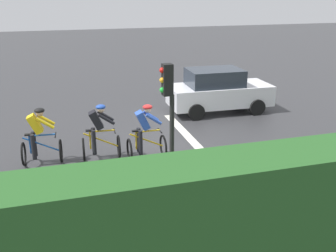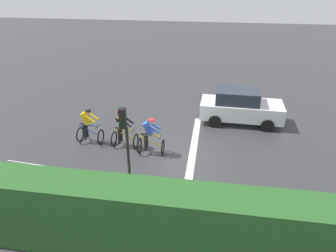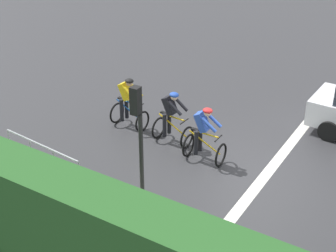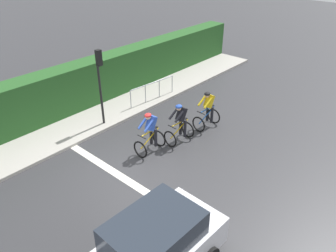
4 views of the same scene
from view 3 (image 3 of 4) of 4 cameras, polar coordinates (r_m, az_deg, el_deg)
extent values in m
plane|color=#333335|center=(14.25, 9.37, -4.71)|extent=(80.00, 80.00, 0.00)
cube|color=#ADA89E|center=(12.10, -7.70, -11.09)|extent=(2.80, 22.17, 0.12)
cube|color=gray|center=(11.42, -10.66, -12.39)|extent=(0.44, 22.17, 0.68)
cube|color=#265623|center=(10.79, -12.07, -10.25)|extent=(1.10, 22.17, 2.17)
cube|color=silver|center=(14.12, 11.05, -5.20)|extent=(7.00, 0.30, 0.01)
torus|color=black|center=(15.71, -2.89, 0.50)|extent=(0.68, 0.10, 0.68)
torus|color=black|center=(16.29, -5.74, 1.47)|extent=(0.68, 0.10, 0.68)
cylinder|color=#1E59B2|center=(15.88, -4.37, 1.79)|extent=(0.10, 0.99, 0.51)
cylinder|color=#1E59B2|center=(16.04, -5.23, 2.15)|extent=(0.04, 0.04, 0.55)
cylinder|color=#1E59B2|center=(15.72, -4.27, 2.64)|extent=(0.09, 0.72, 0.04)
cube|color=black|center=(15.91, -5.27, 3.10)|extent=(0.11, 0.23, 0.04)
cylinder|color=black|center=(15.53, -3.24, 2.23)|extent=(0.42, 0.06, 0.03)
cube|color=yellow|center=(15.67, -4.75, 3.91)|extent=(0.32, 0.43, 0.57)
sphere|color=tan|center=(15.45, -4.35, 4.82)|extent=(0.20, 0.20, 0.20)
ellipsoid|color=black|center=(15.42, -4.36, 5.06)|extent=(0.26, 0.29, 0.14)
cylinder|color=black|center=(16.08, -4.67, 2.08)|extent=(0.12, 0.12, 0.74)
cylinder|color=black|center=(15.92, -5.21, 1.76)|extent=(0.12, 0.12, 0.74)
cylinder|color=yellow|center=(15.59, -3.57, 4.05)|extent=(0.12, 0.48, 0.37)
cylinder|color=yellow|center=(15.37, -4.31, 3.64)|extent=(0.12, 0.48, 0.37)
torus|color=black|center=(14.84, 2.13, -1.30)|extent=(0.68, 0.10, 0.68)
torus|color=black|center=(15.34, -1.06, -0.20)|extent=(0.68, 0.10, 0.68)
cylinder|color=gold|center=(14.96, 0.51, 0.09)|extent=(0.10, 0.99, 0.51)
cylinder|color=gold|center=(15.10, -0.44, 0.49)|extent=(0.04, 0.04, 0.55)
cylinder|color=gold|center=(14.80, 0.68, 0.97)|extent=(0.09, 0.72, 0.04)
cube|color=black|center=(14.96, -0.45, 1.49)|extent=(0.11, 0.23, 0.04)
cylinder|color=black|center=(14.64, 1.83, 0.51)|extent=(0.42, 0.06, 0.03)
cube|color=black|center=(14.72, 0.20, 2.32)|extent=(0.32, 0.43, 0.57)
sphere|color=beige|center=(14.51, 0.70, 3.26)|extent=(0.20, 0.20, 0.20)
ellipsoid|color=#264CB2|center=(14.48, 0.70, 3.51)|extent=(0.26, 0.29, 0.14)
cylinder|color=black|center=(15.16, 0.14, 0.42)|extent=(0.12, 0.12, 0.74)
cylinder|color=black|center=(14.98, -0.39, 0.07)|extent=(0.12, 0.12, 0.74)
cylinder|color=black|center=(14.68, 1.47, 2.45)|extent=(0.12, 0.48, 0.37)
cylinder|color=black|center=(14.44, 0.77, 1.99)|extent=(0.12, 0.48, 0.37)
torus|color=black|center=(14.07, 5.94, -3.26)|extent=(0.68, 0.07, 0.68)
torus|color=black|center=(14.46, 2.30, -2.17)|extent=(0.68, 0.07, 0.68)
cylinder|color=gold|center=(14.13, 4.13, -1.84)|extent=(0.05, 0.99, 0.51)
cylinder|color=gold|center=(14.24, 3.04, -1.43)|extent=(0.04, 0.04, 0.55)
cylinder|color=gold|center=(13.97, 4.35, -0.92)|extent=(0.05, 0.71, 0.04)
cube|color=black|center=(14.09, 3.07, -0.40)|extent=(0.10, 0.22, 0.04)
cylinder|color=black|center=(13.85, 5.66, -1.39)|extent=(0.42, 0.04, 0.03)
cube|color=#2D51B7|center=(13.87, 3.84, 0.48)|extent=(0.30, 0.41, 0.57)
sphere|color=beige|center=(13.66, 4.45, 1.47)|extent=(0.20, 0.20, 0.20)
ellipsoid|color=red|center=(13.63, 4.46, 1.73)|extent=(0.24, 0.28, 0.14)
cylinder|color=black|center=(14.31, 3.62, -1.48)|extent=(0.12, 0.12, 0.74)
cylinder|color=black|center=(14.13, 3.17, -1.90)|extent=(0.12, 0.12, 0.74)
cylinder|color=#2D51B7|center=(13.86, 5.20, 0.65)|extent=(0.10, 0.48, 0.37)
cylinder|color=#2D51B7|center=(13.60, 4.60, 0.11)|extent=(0.10, 0.48, 0.37)
cylinder|color=black|center=(15.96, 17.57, -0.52)|extent=(0.24, 0.65, 0.64)
cylinder|color=black|center=(11.65, -2.97, -4.67)|extent=(0.10, 0.10, 2.70)
cube|color=black|center=(10.88, -3.64, 2.84)|extent=(0.21, 0.21, 0.64)
sphere|color=red|center=(10.85, -4.16, 3.92)|extent=(0.11, 0.11, 0.11)
sphere|color=orange|center=(10.93, -4.12, 2.97)|extent=(0.11, 0.11, 0.11)
sphere|color=green|center=(11.02, -4.09, 2.03)|extent=(0.11, 0.11, 0.11)
cylinder|color=#999EA3|center=(13.57, -14.03, -2.08)|extent=(0.28, 2.70, 0.05)
cylinder|color=#999EA3|center=(12.95, -9.82, -5.84)|extent=(0.04, 0.04, 1.00)
cylinder|color=#999EA3|center=(13.53, -12.52, -4.50)|extent=(0.04, 0.04, 1.00)
cylinder|color=#999EA3|center=(14.14, -14.99, -3.26)|extent=(0.04, 0.04, 1.00)
cylinder|color=#999EA3|center=(14.78, -17.24, -2.12)|extent=(0.04, 0.04, 1.00)
camera|label=1|loc=(8.41, -48.38, -2.75)|focal=41.10mm
camera|label=2|loc=(3.16, -56.43, 0.57)|focal=32.48mm
camera|label=4|loc=(18.39, 40.43, 20.68)|focal=35.07mm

